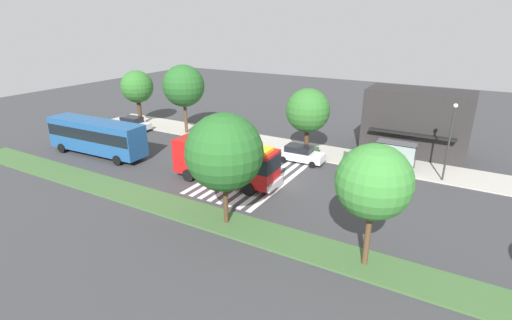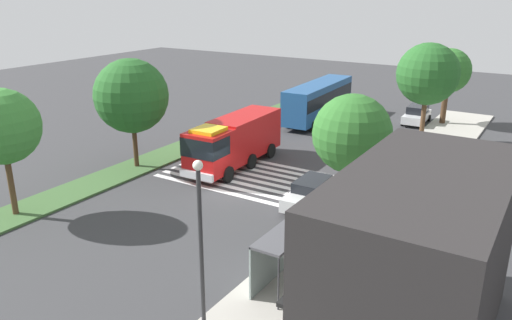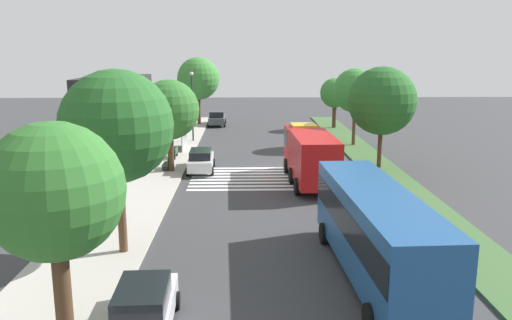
{
  "view_description": "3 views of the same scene",
  "coord_description": "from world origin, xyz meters",
  "px_view_note": "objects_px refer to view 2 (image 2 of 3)",
  "views": [
    {
      "loc": [
        13.65,
        -27.67,
        13.53
      ],
      "look_at": [
        -2.71,
        0.72,
        1.34
      ],
      "focal_mm": 27.1,
      "sensor_mm": 36.0,
      "label": 1
    },
    {
      "loc": [
        24.79,
        17.39,
        12.35
      ],
      "look_at": [
        -1.65,
        0.91,
        1.72
      ],
      "focal_mm": 35.5,
      "sensor_mm": 36.0,
      "label": 2
    },
    {
      "loc": [
        -38.99,
        2.19,
        9.17
      ],
      "look_at": [
        -3.47,
        1.39,
        1.51
      ],
      "focal_mm": 36.54,
      "sensor_mm": 36.0,
      "label": 3
    }
  ],
  "objects_px": {
    "sidewalk_tree_west": "(428,74)",
    "median_tree_far_west": "(131,96)",
    "sidewalk_tree_center": "(352,134)",
    "bench_west_of_shelter": "(350,208)",
    "fire_truck": "(233,140)",
    "sidewalk_tree_far_west": "(448,71)",
    "bus_stop_shelter": "(278,247)",
    "parked_car_mid": "(311,193)",
    "median_tree_west": "(1,127)",
    "street_lamp": "(201,236)",
    "parked_car_west": "(417,114)",
    "transit_bus": "(319,99)",
    "bench_near_shelter": "(318,237)"
  },
  "relations": [
    {
      "from": "sidewalk_tree_west",
      "to": "median_tree_far_west",
      "type": "relative_size",
      "value": 1.06
    },
    {
      "from": "sidewalk_tree_center",
      "to": "sidewalk_tree_west",
      "type": "bearing_deg",
      "value": 180.0
    },
    {
      "from": "bench_west_of_shelter",
      "to": "sidewalk_tree_west",
      "type": "relative_size",
      "value": 0.2
    },
    {
      "from": "bench_west_of_shelter",
      "to": "median_tree_far_west",
      "type": "height_order",
      "value": "median_tree_far_west"
    },
    {
      "from": "fire_truck",
      "to": "sidewalk_tree_far_west",
      "type": "height_order",
      "value": "sidewalk_tree_far_west"
    },
    {
      "from": "bus_stop_shelter",
      "to": "sidewalk_tree_center",
      "type": "bearing_deg",
      "value": -177.78
    },
    {
      "from": "bench_west_of_shelter",
      "to": "sidewalk_tree_west",
      "type": "xyz_separation_m",
      "value": [
        -16.39,
        -0.36,
        5.25
      ]
    },
    {
      "from": "parked_car_mid",
      "to": "median_tree_west",
      "type": "xyz_separation_m",
      "value": [
        10.09,
        -13.71,
        4.39
      ]
    },
    {
      "from": "street_lamp",
      "to": "sidewalk_tree_west",
      "type": "distance_m",
      "value": 28.95
    },
    {
      "from": "street_lamp",
      "to": "median_tree_west",
      "type": "xyz_separation_m",
      "value": [
        -2.61,
        -15.51,
        1.17
      ]
    },
    {
      "from": "parked_car_west",
      "to": "sidewalk_tree_center",
      "type": "relative_size",
      "value": 0.67
    },
    {
      "from": "parked_car_mid",
      "to": "median_tree_west",
      "type": "bearing_deg",
      "value": -55.16
    },
    {
      "from": "bench_west_of_shelter",
      "to": "sidewalk_tree_far_west",
      "type": "xyz_separation_m",
      "value": [
        -24.13,
        -0.36,
        4.48
      ]
    },
    {
      "from": "bench_west_of_shelter",
      "to": "street_lamp",
      "type": "xyz_separation_m",
      "value": [
        12.51,
        -0.76,
        3.5
      ]
    },
    {
      "from": "street_lamp",
      "to": "median_tree_far_west",
      "type": "xyz_separation_m",
      "value": [
        -12.23,
        -15.51,
        1.17
      ]
    },
    {
      "from": "transit_bus",
      "to": "sidewalk_tree_center",
      "type": "distance_m",
      "value": 21.71
    },
    {
      "from": "parked_car_mid",
      "to": "bench_west_of_shelter",
      "type": "relative_size",
      "value": 2.88
    },
    {
      "from": "transit_bus",
      "to": "bench_west_of_shelter",
      "type": "xyz_separation_m",
      "value": [
        19.23,
        11.08,
        -1.58
      ]
    },
    {
      "from": "bench_near_shelter",
      "to": "parked_car_mid",
      "type": "bearing_deg",
      "value": -149.75
    },
    {
      "from": "parked_car_mid",
      "to": "bench_west_of_shelter",
      "type": "xyz_separation_m",
      "value": [
        0.18,
        2.56,
        -0.28
      ]
    },
    {
      "from": "sidewalk_tree_west",
      "to": "median_tree_west",
      "type": "xyz_separation_m",
      "value": [
        26.29,
        -15.91,
        -0.59
      ]
    },
    {
      "from": "parked_car_west",
      "to": "bench_west_of_shelter",
      "type": "bearing_deg",
      "value": 4.05
    },
    {
      "from": "sidewalk_tree_center",
      "to": "bench_west_of_shelter",
      "type": "bearing_deg",
      "value": 34.19
    },
    {
      "from": "transit_bus",
      "to": "sidewalk_tree_far_west",
      "type": "distance_m",
      "value": 12.14
    },
    {
      "from": "parked_car_west",
      "to": "median_tree_west",
      "type": "bearing_deg",
      "value": -24.77
    },
    {
      "from": "bus_stop_shelter",
      "to": "bench_near_shelter",
      "type": "xyz_separation_m",
      "value": [
        -4.0,
        0.02,
        -1.3
      ]
    },
    {
      "from": "sidewalk_tree_west",
      "to": "median_tree_far_west",
      "type": "bearing_deg",
      "value": -43.67
    },
    {
      "from": "parked_car_mid",
      "to": "median_tree_far_west",
      "type": "relative_size",
      "value": 0.6
    },
    {
      "from": "parked_car_west",
      "to": "sidewalk_tree_far_west",
      "type": "height_order",
      "value": "sidewalk_tree_far_west"
    },
    {
      "from": "sidewalk_tree_west",
      "to": "sidewalk_tree_center",
      "type": "xyz_separation_m",
      "value": [
        15.86,
        -0.0,
        -1.12
      ]
    },
    {
      "from": "bus_stop_shelter",
      "to": "median_tree_far_west",
      "type": "xyz_separation_m",
      "value": [
        -7.93,
        -16.25,
        3.38
      ]
    },
    {
      "from": "sidewalk_tree_far_west",
      "to": "sidewalk_tree_center",
      "type": "xyz_separation_m",
      "value": [
        23.6,
        -0.0,
        -0.35
      ]
    },
    {
      "from": "bench_near_shelter",
      "to": "sidewalk_tree_center",
      "type": "bearing_deg",
      "value": -175.69
    },
    {
      "from": "sidewalk_tree_west",
      "to": "street_lamp",
      "type": "bearing_deg",
      "value": -0.79
    },
    {
      "from": "bench_west_of_shelter",
      "to": "sidewalk_tree_center",
      "type": "relative_size",
      "value": 0.24
    },
    {
      "from": "parked_car_mid",
      "to": "street_lamp",
      "type": "bearing_deg",
      "value": 6.58
    },
    {
      "from": "transit_bus",
      "to": "median_tree_west",
      "type": "bearing_deg",
      "value": 167.52
    },
    {
      "from": "median_tree_far_west",
      "to": "median_tree_west",
      "type": "relative_size",
      "value": 1.07
    },
    {
      "from": "transit_bus",
      "to": "parked_car_mid",
      "type": "bearing_deg",
      "value": -158.28
    },
    {
      "from": "median_tree_far_west",
      "to": "sidewalk_tree_far_west",
      "type": "bearing_deg",
      "value": 146.9
    },
    {
      "from": "fire_truck",
      "to": "median_tree_west",
      "type": "xyz_separation_m",
      "value": [
        13.37,
        -5.88,
        3.22
      ]
    },
    {
      "from": "parked_car_mid",
      "to": "sidewalk_tree_center",
      "type": "bearing_deg",
      "value": 97.42
    },
    {
      "from": "transit_bus",
      "to": "street_lamp",
      "type": "height_order",
      "value": "street_lamp"
    },
    {
      "from": "fire_truck",
      "to": "bench_near_shelter",
      "type": "distance_m",
      "value": 12.99
    },
    {
      "from": "bus_stop_shelter",
      "to": "sidewalk_tree_center",
      "type": "distance_m",
      "value": 9.19
    },
    {
      "from": "bench_near_shelter",
      "to": "bench_west_of_shelter",
      "type": "relative_size",
      "value": 1.0
    },
    {
      "from": "median_tree_far_west",
      "to": "parked_car_mid",
      "type": "bearing_deg",
      "value": 91.91
    },
    {
      "from": "sidewalk_tree_west",
      "to": "sidewalk_tree_center",
      "type": "distance_m",
      "value": 15.9
    },
    {
      "from": "bus_stop_shelter",
      "to": "fire_truck",
      "type": "bearing_deg",
      "value": -138.41
    },
    {
      "from": "street_lamp",
      "to": "median_tree_far_west",
      "type": "bearing_deg",
      "value": -128.27
    }
  ]
}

